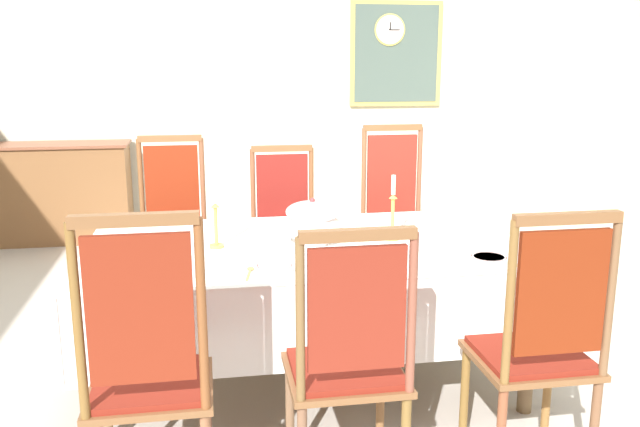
# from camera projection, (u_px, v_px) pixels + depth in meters

# --- Properties ---
(ground) EXTENTS (7.48, 6.77, 0.04)m
(ground) POSITION_uv_depth(u_px,v_px,m) (307.00, 382.00, 3.56)
(ground) COLOR beige
(back_wall) EXTENTS (7.48, 0.08, 3.29)m
(back_wall) POSITION_uv_depth(u_px,v_px,m) (254.00, 59.00, 6.48)
(back_wall) COLOR beige
(back_wall) RESTS_ON ground
(dining_table) EXTENTS (2.16, 1.20, 0.74)m
(dining_table) POSITION_uv_depth(u_px,v_px,m) (306.00, 258.00, 3.41)
(dining_table) COLOR brown
(dining_table) RESTS_ON ground
(tablecloth) EXTENTS (2.18, 1.22, 0.40)m
(tablecloth) POSITION_uv_depth(u_px,v_px,m) (306.00, 263.00, 3.41)
(tablecloth) COLOR white
(tablecloth) RESTS_ON dining_table
(chair_south_a) EXTENTS (0.44, 0.42, 1.19)m
(chair_south_a) POSITION_uv_depth(u_px,v_px,m) (148.00, 369.00, 2.34)
(chair_south_a) COLOR brown
(chair_south_a) RESTS_ON ground
(chair_north_a) EXTENTS (0.44, 0.42, 1.18)m
(chair_north_a) POSITION_uv_depth(u_px,v_px,m) (173.00, 228.00, 4.28)
(chair_north_a) COLOR brown
(chair_north_a) RESTS_ON ground
(chair_south_b) EXTENTS (0.44, 0.42, 1.11)m
(chair_south_b) POSITION_uv_depth(u_px,v_px,m) (349.00, 360.00, 2.46)
(chair_south_b) COLOR brown
(chair_south_b) RESTS_ON ground
(chair_north_b) EXTENTS (0.44, 0.42, 1.10)m
(chair_north_b) POSITION_uv_depth(u_px,v_px,m) (285.00, 227.00, 4.40)
(chair_north_b) COLOR brown
(chair_north_b) RESTS_ON ground
(chair_south_c) EXTENTS (0.44, 0.42, 1.13)m
(chair_south_c) POSITION_uv_depth(u_px,v_px,m) (539.00, 344.00, 2.58)
(chair_south_c) COLOR brown
(chair_south_c) RESTS_ON ground
(chair_north_c) EXTENTS (0.44, 0.42, 1.22)m
(chair_north_c) POSITION_uv_depth(u_px,v_px,m) (396.00, 217.00, 4.51)
(chair_north_c) COLOR brown
(chair_north_c) RESTS_ON ground
(soup_tureen) EXTENTS (0.30, 0.30, 0.24)m
(soup_tureen) POSITION_uv_depth(u_px,v_px,m) (312.00, 221.00, 3.37)
(soup_tureen) COLOR white
(soup_tureen) RESTS_ON tablecloth
(candlestick_west) EXTENTS (0.07, 0.07, 0.33)m
(candlestick_west) POSITION_uv_depth(u_px,v_px,m) (216.00, 222.00, 3.29)
(candlestick_west) COLOR gold
(candlestick_west) RESTS_ON tablecloth
(candlestick_east) EXTENTS (0.07, 0.07, 0.34)m
(candlestick_east) POSITION_uv_depth(u_px,v_px,m) (393.00, 214.00, 3.43)
(candlestick_east) COLOR gold
(candlestick_east) RESTS_ON tablecloth
(bowl_near_left) EXTENTS (0.17, 0.17, 0.04)m
(bowl_near_left) POSITION_uv_depth(u_px,v_px,m) (489.00, 260.00, 3.03)
(bowl_near_left) COLOR white
(bowl_near_left) RESTS_ON tablecloth
(bowl_near_right) EXTENTS (0.16, 0.16, 0.03)m
(bowl_near_right) POSITION_uv_depth(u_px,v_px,m) (275.00, 268.00, 2.94)
(bowl_near_right) COLOR white
(bowl_near_right) RESTS_ON tablecloth
(spoon_primary) EXTENTS (0.04, 0.18, 0.01)m
(spoon_primary) POSITION_uv_depth(u_px,v_px,m) (509.00, 261.00, 3.08)
(spoon_primary) COLOR gold
(spoon_primary) RESTS_ON tablecloth
(spoon_secondary) EXTENTS (0.05, 0.18, 0.01)m
(spoon_secondary) POSITION_uv_depth(u_px,v_px,m) (250.00, 270.00, 2.95)
(spoon_secondary) COLOR gold
(spoon_secondary) RESTS_ON tablecloth
(sideboard) EXTENTS (1.44, 0.48, 0.90)m
(sideboard) POSITION_uv_depth(u_px,v_px,m) (51.00, 193.00, 6.13)
(sideboard) COLOR brown
(sideboard) RESTS_ON ground
(mounted_clock) EXTENTS (0.31, 0.06, 0.31)m
(mounted_clock) POSITION_uv_depth(u_px,v_px,m) (389.00, 30.00, 6.56)
(mounted_clock) COLOR #D1B251
(framed_painting) EXTENTS (0.92, 0.05, 1.01)m
(framed_painting) POSITION_uv_depth(u_px,v_px,m) (396.00, 54.00, 6.63)
(framed_painting) COLOR #D1B251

